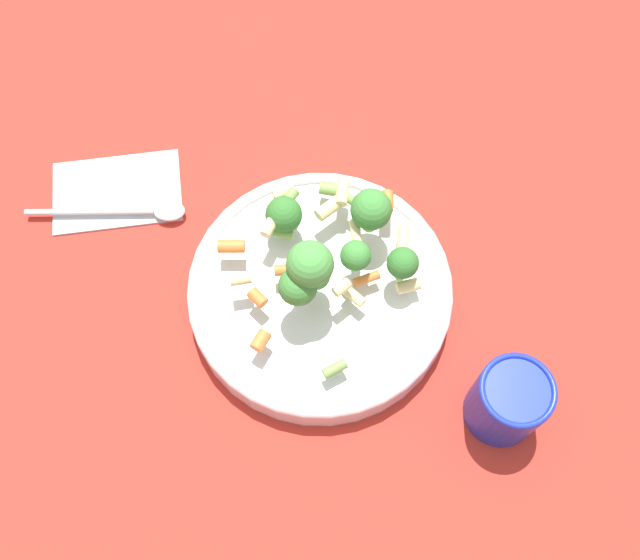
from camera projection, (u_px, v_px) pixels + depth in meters
name	position (u px, v px, depth m)	size (l,w,h in m)	color
ground_plane	(320.00, 299.00, 0.83)	(3.00, 3.00, 0.00)	#B72D23
bowl	(320.00, 292.00, 0.81)	(0.28, 0.28, 0.04)	silver
pasta_salad	(328.00, 249.00, 0.76)	(0.23, 0.20, 0.10)	#8CB766
cup	(508.00, 401.00, 0.74)	(0.07, 0.07, 0.09)	#192DAD
napkin	(117.00, 191.00, 0.88)	(0.18, 0.17, 0.01)	#B2BCC6
spoon	(135.00, 211.00, 0.86)	(0.13, 0.15, 0.01)	silver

